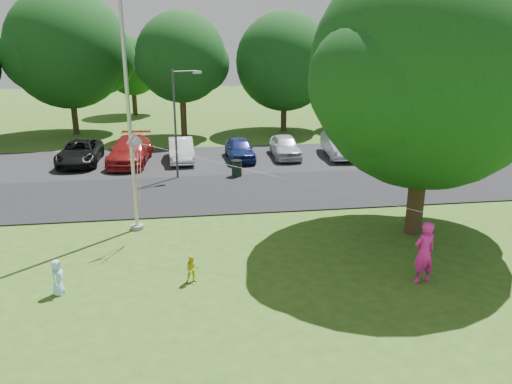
{
  "coord_description": "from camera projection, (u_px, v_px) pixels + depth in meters",
  "views": [
    {
      "loc": [
        -1.54,
        -13.32,
        7.15
      ],
      "look_at": [
        0.97,
        4.0,
        1.6
      ],
      "focal_mm": 35.0,
      "sensor_mm": 36.0,
      "label": 1
    }
  ],
  "objects": [
    {
      "name": "trash_can",
      "position": [
        237.0,
        169.0,
        26.0
      ],
      "size": [
        0.57,
        0.57,
        0.9
      ],
      "rotation": [
        0.0,
        0.0,
        -0.4
      ],
      "color": "black",
      "rests_on": "ground"
    },
    {
      "name": "tree_row",
      "position": [
        225.0,
        55.0,
        36.29
      ],
      "size": [
        64.35,
        11.94,
        10.88
      ],
      "color": "#332316",
      "rests_on": "ground"
    },
    {
      "name": "kite",
      "position": [
        143.0,
        156.0,
        16.88
      ],
      "size": [
        8.84,
        4.55,
        2.72
      ],
      "rotation": [
        0.0,
        0.0,
        0.67
      ],
      "color": "pink",
      "rests_on": "ground"
    },
    {
      "name": "child_blue",
      "position": [
        57.0,
        277.0,
        14.21
      ],
      "size": [
        0.39,
        0.56,
        1.07
      ],
      "primitive_type": "imported",
      "rotation": [
        0.0,
        0.0,
        1.47
      ],
      "color": "#A6DAFF",
      "rests_on": "ground"
    },
    {
      "name": "ground",
      "position": [
        243.0,
        284.0,
        14.94
      ],
      "size": [
        120.0,
        120.0,
        0.0
      ],
      "primitive_type": "plane",
      "color": "#2F5616",
      "rests_on": "ground"
    },
    {
      "name": "flagpole",
      "position": [
        129.0,
        121.0,
        17.92
      ],
      "size": [
        0.5,
        0.5,
        10.0
      ],
      "color": "#B7BABF",
      "rests_on": "ground"
    },
    {
      "name": "street_lamp",
      "position": [
        179.0,
        114.0,
        24.97
      ],
      "size": [
        1.48,
        0.72,
        5.54
      ],
      "rotation": [
        0.0,
        0.0,
        0.39
      ],
      "color": "#3F3F44",
      "rests_on": "ground"
    },
    {
      "name": "park_road",
      "position": [
        220.0,
        193.0,
        23.42
      ],
      "size": [
        60.0,
        6.0,
        0.06
      ],
      "primitive_type": "cube",
      "color": "black",
      "rests_on": "ground"
    },
    {
      "name": "woman",
      "position": [
        424.0,
        252.0,
        14.79
      ],
      "size": [
        0.79,
        0.6,
        1.94
      ],
      "primitive_type": "imported",
      "rotation": [
        0.0,
        0.0,
        3.35
      ],
      "color": "#FF21A8",
      "rests_on": "ground"
    },
    {
      "name": "horizon_trees",
      "position": [
        243.0,
        66.0,
        46.15
      ],
      "size": [
        77.46,
        7.2,
        7.02
      ],
      "color": "#332316",
      "rests_on": "ground"
    },
    {
      "name": "parking_strip",
      "position": [
        212.0,
        160.0,
        29.55
      ],
      "size": [
        42.0,
        7.0,
        0.06
      ],
      "primitive_type": "cube",
      "color": "black",
      "rests_on": "ground"
    },
    {
      "name": "parked_cars",
      "position": [
        193.0,
        149.0,
        29.09
      ],
      "size": [
        17.23,
        5.31,
        1.48
      ],
      "color": "black",
      "rests_on": "ground"
    },
    {
      "name": "child_yellow",
      "position": [
        192.0,
        269.0,
        14.92
      ],
      "size": [
        0.44,
        0.35,
        0.87
      ],
      "primitive_type": "imported",
      "rotation": [
        0.0,
        0.0,
        0.04
      ],
      "color": "yellow",
      "rests_on": "ground"
    },
    {
      "name": "big_tree",
      "position": [
        427.0,
        76.0,
        16.98
      ],
      "size": [
        8.94,
        8.19,
        10.06
      ],
      "rotation": [
        0.0,
        0.0,
        0.38
      ],
      "color": "#332316",
      "rests_on": "ground"
    }
  ]
}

